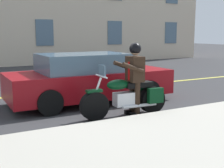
% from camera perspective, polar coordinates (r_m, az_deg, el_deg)
% --- Properties ---
extents(ground_plane, '(80.00, 80.00, 0.00)m').
position_cam_1_polar(ground_plane, '(8.49, -3.24, -3.72)').
color(ground_plane, '#333335').
extents(sidewalk_curb, '(60.00, 5.00, 0.15)m').
position_cam_1_polar(sidewalk_curb, '(4.97, 20.17, -13.20)').
color(sidewalk_curb, '#B2ADA0').
rests_on(sidewalk_curb, ground_plane).
extents(lane_center_stripe, '(60.00, 0.16, 0.01)m').
position_cam_1_polar(lane_center_stripe, '(10.29, -8.00, -1.41)').
color(lane_center_stripe, '#E5DB4C').
rests_on(lane_center_stripe, ground_plane).
extents(motorcycle_main, '(2.22, 0.65, 1.26)m').
position_cam_1_polar(motorcycle_main, '(7.13, 2.91, -2.56)').
color(motorcycle_main, black).
rests_on(motorcycle_main, ground_plane).
extents(rider_main, '(0.64, 0.56, 1.74)m').
position_cam_1_polar(rider_main, '(7.12, 4.27, 2.18)').
color(rider_main, black).
rests_on(rider_main, ground_plane).
extents(car_silver, '(4.60, 1.92, 1.40)m').
position_cam_1_polar(car_silver, '(8.53, -4.53, 1.06)').
color(car_silver, maroon).
rests_on(car_silver, ground_plane).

